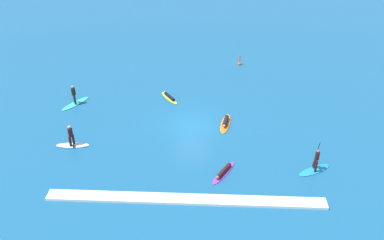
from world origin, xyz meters
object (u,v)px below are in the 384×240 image
surfer_on_teal_board (75,99)px  surfer_on_orange_board (225,122)px  surfer_on_purple_board (223,172)px  marker_buoy (240,63)px  surfer_on_blue_board (315,165)px  surfer_on_yellow_board (169,97)px  surfer_on_white_board (72,140)px

surfer_on_teal_board → surfer_on_orange_board: (13.15, -2.72, -0.34)m
surfer_on_purple_board → marker_buoy: marker_buoy is taller
surfer_on_blue_board → marker_buoy: size_ratio=2.27×
surfer_on_yellow_board → surfer_on_blue_board: (10.91, -9.80, 0.31)m
surfer_on_yellow_board → surfer_on_orange_board: size_ratio=0.81×
surfer_on_blue_board → surfer_on_yellow_board: bearing=108.3°
marker_buoy → surfer_on_purple_board: bearing=-96.5°
surfer_on_teal_board → surfer_on_blue_board: surfer_on_blue_board is taller
surfer_on_white_board → surfer_on_yellow_board: size_ratio=1.00×
surfer_on_teal_board → surfer_on_blue_board: 20.86m
surfer_on_orange_board → surfer_on_teal_board: bearing=-91.8°
surfer_on_white_board → surfer_on_teal_board: surfer_on_white_board is taller
surfer_on_white_board → marker_buoy: size_ratio=2.19×
surfer_on_yellow_board → marker_buoy: size_ratio=2.20×
surfer_on_yellow_board → surfer_on_teal_board: 8.30m
surfer_on_purple_board → surfer_on_orange_board: size_ratio=0.89×
surfer_on_teal_board → surfer_on_purple_board: size_ratio=1.05×
surfer_on_teal_board → surfer_on_blue_board: bearing=98.0°
surfer_on_purple_board → surfer_on_yellow_board: bearing=-125.6°
surfer_on_yellow_board → surfer_on_teal_board: bearing=65.3°
surfer_on_white_board → surfer_on_orange_board: (11.49, 3.55, -0.38)m
surfer_on_teal_board → surfer_on_purple_board: surfer_on_teal_board is taller
surfer_on_blue_board → surfer_on_orange_board: (-5.94, 5.69, -0.29)m
surfer_on_orange_board → surfer_on_yellow_board: bearing=-119.7°
surfer_on_purple_board → surfer_on_white_board: bearing=-73.5°
surfer_on_purple_board → marker_buoy: size_ratio=2.44×
marker_buoy → surfer_on_orange_board: bearing=-98.5°
surfer_on_purple_board → surfer_on_orange_board: surfer_on_orange_board is taller
surfer_on_white_board → marker_buoy: 20.35m
surfer_on_blue_board → marker_buoy: 18.06m
surfer_on_white_board → surfer_on_orange_board: surfer_on_white_board is taller
surfer_on_white_board → surfer_on_yellow_board: bearing=46.6°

